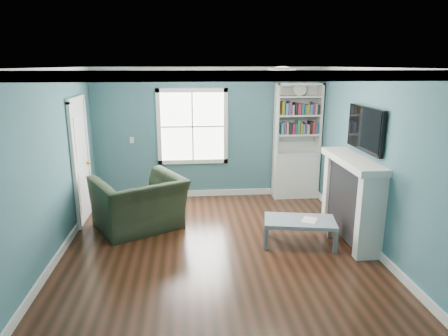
{
  "coord_description": "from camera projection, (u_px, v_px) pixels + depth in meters",
  "views": [
    {
      "loc": [
        -0.4,
        -5.39,
        2.64
      ],
      "look_at": [
        0.13,
        0.4,
        1.13
      ],
      "focal_mm": 32.0,
      "sensor_mm": 36.0,
      "label": 1
    }
  ],
  "objects": [
    {
      "name": "floor",
      "position": [
        218.0,
        249.0,
        5.89
      ],
      "size": [
        5.0,
        5.0,
        0.0
      ],
      "primitive_type": "plane",
      "color": "black",
      "rests_on": "ground"
    },
    {
      "name": "light_switch",
      "position": [
        132.0,
        140.0,
        7.85
      ],
      "size": [
        0.08,
        0.01,
        0.12
      ],
      "primitive_type": "cube",
      "color": "white",
      "rests_on": "room_walls"
    },
    {
      "name": "paper_sheet",
      "position": [
        309.0,
        220.0,
        5.97
      ],
      "size": [
        0.3,
        0.32,
        0.0
      ],
      "primitive_type": "cube",
      "rotation": [
        0.0,
        0.0,
        -0.49
      ],
      "color": "white",
      "rests_on": "coffee_table"
    },
    {
      "name": "fireplace",
      "position": [
        352.0,
        200.0,
        6.11
      ],
      "size": [
        0.44,
        1.58,
        1.3
      ],
      "color": "black",
      "rests_on": "ground"
    },
    {
      "name": "ceiling_fixture",
      "position": [
        282.0,
        71.0,
        5.43
      ],
      "size": [
        0.38,
        0.38,
        0.15
      ],
      "color": "white",
      "rests_on": "room_walls"
    },
    {
      "name": "door",
      "position": [
        81.0,
        160.0,
        6.77
      ],
      "size": [
        0.12,
        0.98,
        2.17
      ],
      "color": "silver",
      "rests_on": "ground"
    },
    {
      "name": "tv",
      "position": [
        365.0,
        129.0,
        5.85
      ],
      "size": [
        0.06,
        1.1,
        0.65
      ],
      "primitive_type": "cube",
      "color": "black",
      "rests_on": "fireplace"
    },
    {
      "name": "recliner",
      "position": [
        139.0,
        195.0,
        6.51
      ],
      "size": [
        1.59,
        1.4,
        1.17
      ],
      "primitive_type": "imported",
      "rotation": [
        0.0,
        0.0,
        -2.64
      ],
      "color": "black",
      "rests_on": "ground"
    },
    {
      "name": "trim",
      "position": [
        217.0,
        168.0,
        5.58
      ],
      "size": [
        4.5,
        5.0,
        2.6
      ],
      "color": "white",
      "rests_on": "ground"
    },
    {
      "name": "room_walls",
      "position": [
        217.0,
        144.0,
        5.49
      ],
      "size": [
        5.0,
        5.0,
        5.0
      ],
      "color": "#3B6670",
      "rests_on": "ground"
    },
    {
      "name": "coffee_table",
      "position": [
        300.0,
        223.0,
        6.0
      ],
      "size": [
        1.14,
        0.76,
        0.38
      ],
      "rotation": [
        0.0,
        0.0,
        -0.19
      ],
      "color": "#545F65",
      "rests_on": "ground"
    },
    {
      "name": "bookshelf",
      "position": [
        296.0,
        152.0,
        8.03
      ],
      "size": [
        0.9,
        0.35,
        2.31
      ],
      "color": "silver",
      "rests_on": "ground"
    },
    {
      "name": "window",
      "position": [
        193.0,
        127.0,
        7.9
      ],
      "size": [
        1.4,
        0.06,
        1.5
      ],
      "color": "white",
      "rests_on": "room_walls"
    }
  ]
}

